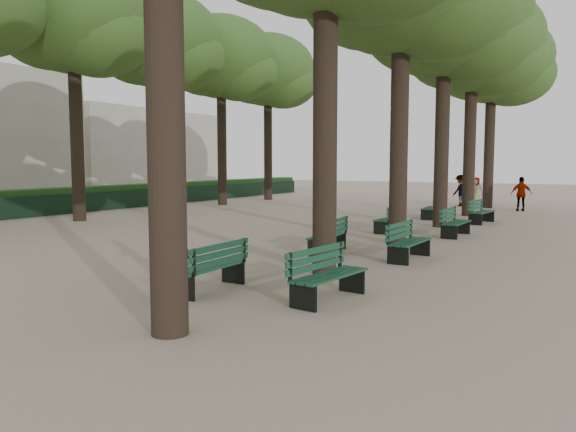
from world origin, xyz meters
The scene contains 23 objects.
ground centered at (0.00, 0.00, 0.00)m, with size 120.00×120.00×0.00m, color tan.
tree_central_3 centered at (1.50, 13.00, 7.65)m, with size 6.00×6.00×9.95m.
tree_central_4 centered at (1.50, 18.00, 7.65)m, with size 6.00×6.00×9.95m.
tree_central_5 centered at (1.50, 23.00, 7.65)m, with size 6.00×6.00×9.95m.
tree_far_2 centered at (-12.00, 8.00, 8.14)m, with size 6.00×6.00×10.45m.
tree_far_3 centered at (-12.00, 13.00, 8.14)m, with size 6.00×6.00×10.45m.
tree_far_4 centered at (-12.00, 18.00, 8.14)m, with size 6.00×6.00×10.45m.
tree_far_5 centered at (-12.00, 23.00, 8.14)m, with size 6.00×6.00×10.45m.
bench_left_0 centered at (0.37, 0.40, 0.27)m, with size 0.58×1.80×0.92m.
bench_left_1 centered at (0.37, 5.58, 0.27)m, with size 0.74×1.85×0.92m.
bench_left_2 centered at (0.37, 10.62, 0.27)m, with size 0.64×1.82×0.92m.
bench_left_3 centered at (0.37, 15.97, 0.27)m, with size 0.70×1.84×0.92m.
bench_right_0 centered at (2.63, 0.81, 0.27)m, with size 0.80×1.86×0.92m.
bench_right_1 centered at (2.63, 5.50, 0.27)m, with size 0.66×1.83×0.92m.
bench_right_2 centered at (2.63, 10.54, 0.27)m, with size 0.65×1.82×0.92m.
bench_right_3 centered at (2.63, 15.03, 0.27)m, with size 0.78×1.86×0.92m.
man_with_map centered at (-0.55, 0.59, 0.93)m, with size 0.76×0.83×1.87m.
pedestrian_b centered at (-0.01, 23.48, 0.86)m, with size 1.11×0.34×1.72m, color #262628.
pedestrian_d centered at (0.53, 25.01, 0.78)m, with size 0.76×0.31×1.56m, color #262628.
pedestrian_c centered at (3.29, 21.78, 0.84)m, with size 0.99×0.34×1.69m, color #262628.
fence centered at (-15.00, 11.00, 0.45)m, with size 0.08×42.00×0.90m, color black.
hedge centered at (-15.70, 11.00, 0.60)m, with size 1.20×42.00×1.20m, color #194919.
building_far centered at (-33.00, 30.00, 3.50)m, with size 12.00×16.00×7.00m, color #B7B2A3.
Camera 1 is at (6.65, -7.87, 2.39)m, focal length 35.00 mm.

